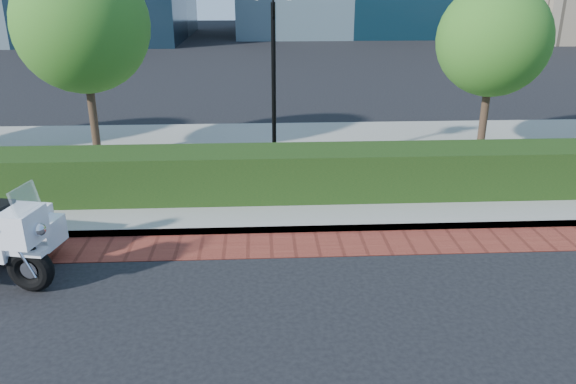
{
  "coord_description": "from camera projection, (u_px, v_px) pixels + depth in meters",
  "views": [
    {
      "loc": [
        0.66,
        -7.54,
        4.47
      ],
      "look_at": [
        1.13,
        1.55,
        1.0
      ],
      "focal_mm": 35.0,
      "sensor_mm": 36.0,
      "label": 1
    }
  ],
  "objects": [
    {
      "name": "ground",
      "position": [
        220.0,
        290.0,
        8.6
      ],
      "size": [
        120.0,
        120.0,
        0.0
      ],
      "primitive_type": "plane",
      "color": "black",
      "rests_on": "ground"
    },
    {
      "name": "brick_strip",
      "position": [
        225.0,
        246.0,
        10.0
      ],
      "size": [
        60.0,
        1.0,
        0.01
      ],
      "primitive_type": "cube",
      "color": "maroon",
      "rests_on": "ground"
    },
    {
      "name": "sidewalk",
      "position": [
        234.0,
        165.0,
        14.17
      ],
      "size": [
        60.0,
        8.0,
        0.15
      ],
      "primitive_type": "cube",
      "color": "gray",
      "rests_on": "ground"
    },
    {
      "name": "hedge_main",
      "position": [
        229.0,
        174.0,
        11.73
      ],
      "size": [
        18.0,
        1.2,
        1.0
      ],
      "primitive_type": "cube",
      "color": "black",
      "rests_on": "sidewalk"
    },
    {
      "name": "lamppost",
      "position": [
        273.0,
        51.0,
        12.45
      ],
      "size": [
        1.02,
        0.7,
        4.21
      ],
      "color": "black",
      "rests_on": "sidewalk"
    },
    {
      "name": "tree_b",
      "position": [
        82.0,
        25.0,
        13.27
      ],
      "size": [
        3.2,
        3.2,
        4.89
      ],
      "color": "#332319",
      "rests_on": "sidewalk"
    },
    {
      "name": "tree_c",
      "position": [
        494.0,
        40.0,
        13.9
      ],
      "size": [
        2.8,
        2.8,
        4.3
      ],
      "color": "#332319",
      "rests_on": "sidewalk"
    }
  ]
}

